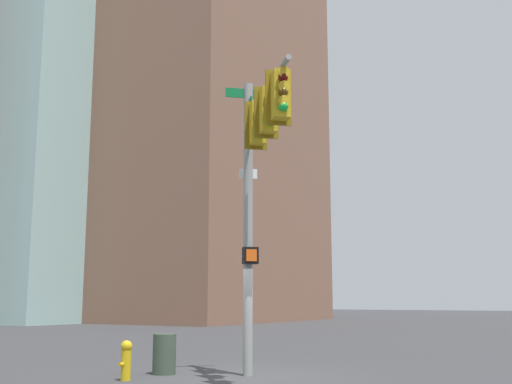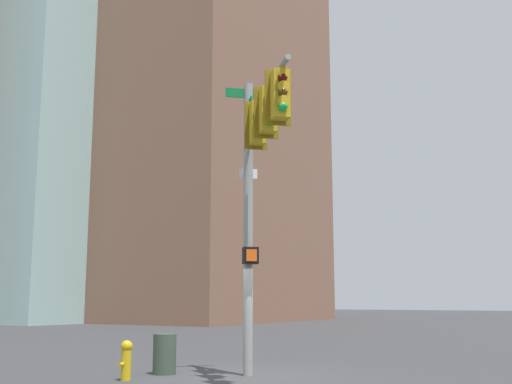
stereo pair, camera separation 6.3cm
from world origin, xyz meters
name	(u,v)px [view 1 (the left image)]	position (x,y,z in m)	size (l,w,h in m)	color
ground_plane	(250,376)	(0.00, 0.00, 0.00)	(200.00, 200.00, 0.00)	#38383A
signal_pole_assembly	(259,161)	(0.89, 0.78, 4.92)	(3.31, 3.12, 7.16)	gray
fire_hydrant	(126,359)	(2.13, -1.93, 0.47)	(0.34, 0.26, 0.87)	gold
litter_bin	(164,354)	(0.76, -1.95, 0.47)	(0.56, 0.56, 0.95)	#384738
building_brick_nearside	(184,86)	(-32.51, -26.77, 21.52)	(20.62, 20.34, 43.04)	#845B47
building_glass_tower	(58,52)	(-32.18, -43.48, 28.16)	(30.32, 30.85, 56.33)	#9EC6C1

